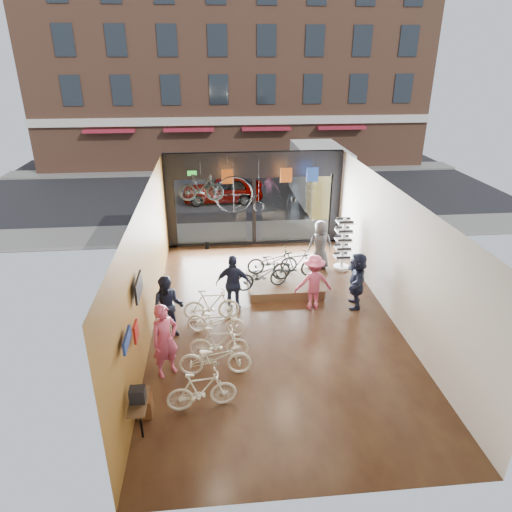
{
  "coord_description": "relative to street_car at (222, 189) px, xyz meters",
  "views": [
    {
      "loc": [
        -1.64,
        -11.54,
        7.2
      ],
      "look_at": [
        -0.37,
        1.4,
        1.45
      ],
      "focal_mm": 32.0,
      "sensor_mm": 36.0,
      "label": 1
    }
  ],
  "objects": [
    {
      "name": "display_bike_left",
      "position": [
        0.94,
        -10.56,
        0.04
      ],
      "size": [
        1.85,
        1.03,
        0.92
      ],
      "primitive_type": "imported",
      "rotation": [
        0.0,
        0.0,
        1.83
      ],
      "color": "black",
      "rests_on": "display_platform"
    },
    {
      "name": "box_truck",
      "position": [
        5.17,
        -1.0,
        0.68
      ],
      "size": [
        2.37,
        7.12,
        2.81
      ],
      "primitive_type": null,
      "color": "silver",
      "rests_on": "street_road"
    },
    {
      "name": "customer_2",
      "position": [
        0.0,
        -11.39,
        0.2
      ],
      "size": [
        1.14,
        0.65,
        1.84
      ],
      "primitive_type": "imported",
      "rotation": [
        0.0,
        0.0,
        2.94
      ],
      "color": "#161C33",
      "rests_on": "ground_plane"
    },
    {
      "name": "jersey_right",
      "position": [
        3.28,
        -6.8,
        2.33
      ],
      "size": [
        0.45,
        0.03,
        0.55
      ],
      "primitive_type": "cube",
      "color": "#1E3F99",
      "rests_on": "ceiling"
    },
    {
      "name": "sidewalk_far",
      "position": [
        1.12,
        7.0,
        -0.66
      ],
      "size": [
        30.0,
        2.0,
        0.12
      ],
      "primitive_type": "cube",
      "color": "slate",
      "rests_on": "ground"
    },
    {
      "name": "ground_plane",
      "position": [
        1.12,
        -12.0,
        -0.74
      ],
      "size": [
        7.0,
        12.0,
        0.04
      ],
      "primitive_type": "cube",
      "color": "black",
      "rests_on": "ground"
    },
    {
      "name": "floor_bike_4",
      "position": [
        -0.56,
        -12.63,
        -0.28
      ],
      "size": [
        1.78,
        1.02,
        0.89
      ],
      "primitive_type": "imported",
      "rotation": [
        0.0,
        0.0,
        1.3
      ],
      "color": "silver",
      "rests_on": "ground_plane"
    },
    {
      "name": "ceiling",
      "position": [
        1.12,
        -12.0,
        3.1
      ],
      "size": [
        7.0,
        12.0,
        0.04
      ],
      "primitive_type": "cube",
      "color": "black",
      "rests_on": "ground"
    },
    {
      "name": "jersey_left",
      "position": [
        0.06,
        -6.8,
        2.33
      ],
      "size": [
        0.45,
        0.03,
        0.55
      ],
      "primitive_type": "cube",
      "color": "#CC5919",
      "rests_on": "ceiling"
    },
    {
      "name": "jersey_mid",
      "position": [
        2.27,
        -6.8,
        2.33
      ],
      "size": [
        0.45,
        0.03,
        0.55
      ],
      "primitive_type": "cube",
      "color": "#CC5919",
      "rests_on": "ceiling"
    },
    {
      "name": "display_bike_right",
      "position": [
        1.42,
        -9.52,
        0.03
      ],
      "size": [
        1.74,
        0.64,
        0.91
      ],
      "primitive_type": "imported",
      "rotation": [
        0.0,
        0.0,
        1.59
      ],
      "color": "black",
      "rests_on": "display_platform"
    },
    {
      "name": "customer_1",
      "position": [
        -1.85,
        -12.55,
        0.18
      ],
      "size": [
        0.93,
        0.75,
        1.81
      ],
      "primitive_type": "imported",
      "rotation": [
        0.0,
        0.0,
        -0.08
      ],
      "color": "#161C33",
      "rests_on": "ground_plane"
    },
    {
      "name": "street_car",
      "position": [
        0.0,
        0.0,
        0.0
      ],
      "size": [
        4.22,
        1.7,
        1.44
      ],
      "primitive_type": "imported",
      "rotation": [
        0.0,
        0.0,
        -1.57
      ],
      "color": "gray",
      "rests_on": "street_road"
    },
    {
      "name": "wall_left",
      "position": [
        -2.4,
        -12.0,
        1.18
      ],
      "size": [
        0.04,
        12.0,
        3.8
      ],
      "primitive_type": "cube",
      "color": "brown",
      "rests_on": "ground"
    },
    {
      "name": "floor_bike_2",
      "position": [
        -0.62,
        -14.37,
        -0.25
      ],
      "size": [
        1.8,
        0.69,
        0.94
      ],
      "primitive_type": "imported",
      "rotation": [
        0.0,
        0.0,
        1.53
      ],
      "color": "silver",
      "rests_on": "ground_plane"
    },
    {
      "name": "opposite_building",
      "position": [
        1.12,
        9.5,
        6.28
      ],
      "size": [
        26.0,
        5.0,
        14.0
      ],
      "primitive_type": "cube",
      "color": "brown",
      "rests_on": "ground"
    },
    {
      "name": "floor_bike_3",
      "position": [
        -0.52,
        -13.74,
        -0.26
      ],
      "size": [
        1.55,
        0.53,
        0.92
      ],
      "primitive_type": "imported",
      "rotation": [
        0.0,
        0.0,
        1.51
      ],
      "color": "silver",
      "rests_on": "ground_plane"
    },
    {
      "name": "sunglasses_rack",
      "position": [
        4.07,
        -8.76,
        0.25
      ],
      "size": [
        0.59,
        0.49,
        1.94
      ],
      "primitive_type": null,
      "rotation": [
        0.0,
        0.0,
        -0.04
      ],
      "color": "white",
      "rests_on": "ground_plane"
    },
    {
      "name": "sidewalk_near",
      "position": [
        1.12,
        -4.8,
        -0.66
      ],
      "size": [
        30.0,
        2.4,
        0.12
      ],
      "primitive_type": "cube",
      "color": "slate",
      "rests_on": "ground"
    },
    {
      "name": "floor_bike_5",
      "position": [
        -0.69,
        -11.83,
        -0.22
      ],
      "size": [
        1.65,
        0.47,
        0.99
      ],
      "primitive_type": "imported",
      "rotation": [
        0.0,
        0.0,
        1.57
      ],
      "color": "silver",
      "rests_on": "ground_plane"
    },
    {
      "name": "wall_right",
      "position": [
        4.64,
        -12.0,
        1.18
      ],
      "size": [
        0.04,
        12.0,
        3.8
      ],
      "primitive_type": "cube",
      "color": "beige",
      "rests_on": "ground"
    },
    {
      "name": "customer_0",
      "position": [
        -1.79,
        -14.23,
        0.23
      ],
      "size": [
        0.83,
        0.77,
        1.9
      ],
      "primitive_type": "imported",
      "rotation": [
        0.0,
        0.0,
        0.6
      ],
      "color": "#CC4C72",
      "rests_on": "ground_plane"
    },
    {
      "name": "display_bike_mid",
      "position": [
        2.15,
        -9.95,
        0.07
      ],
      "size": [
        1.69,
        0.74,
        0.98
      ],
      "primitive_type": "imported",
      "rotation": [
        0.0,
        0.0,
        1.74
      ],
      "color": "black",
      "rests_on": "display_platform"
    },
    {
      "name": "customer_4",
      "position": [
        3.28,
        -8.59,
        0.19
      ],
      "size": [
        0.89,
        0.59,
        1.82
      ],
      "primitive_type": "imported",
      "rotation": [
        0.0,
        0.0,
        3.15
      ],
      "color": "#3F3F44",
      "rests_on": "ground_plane"
    },
    {
      "name": "hung_bike",
      "position": [
        -0.92,
        -7.8,
        2.21
      ],
      "size": [
        1.6,
        0.53,
        0.95
      ],
      "primitive_type": "imported",
      "rotation": [
        0.0,
        0.0,
        1.52
      ],
      "color": "black",
      "rests_on": "ceiling"
    },
    {
      "name": "penny_farthing",
      "position": [
        0.53,
        -7.51,
        1.78
      ],
      "size": [
        1.73,
        0.06,
        1.38
      ],
      "primitive_type": null,
      "color": "black",
      "rests_on": "ceiling"
    },
    {
      "name": "exit_sign",
      "position": [
        -1.28,
        -6.12,
        2.33
      ],
      "size": [
        0.35,
        0.06,
        0.18
      ],
      "primitive_type": "cube",
      "color": "#198C26",
      "rests_on": "storefront"
    },
    {
      "name": "storefront",
      "position": [
        1.12,
        -6.0,
        1.18
      ],
      "size": [
        7.0,
        0.26,
        3.8
      ],
      "primitive_type": null,
      "color": "black",
      "rests_on": "ground"
    },
    {
      "name": "street_road",
      "position": [
        1.12,
        3.0,
        -0.73
      ],
      "size": [
        30.0,
        18.0,
        0.02
      ],
      "primitive_type": "cube",
      "color": "black",
      "rests_on": "ground"
    },
    {
      "name": "wall_back",
      "position": [
        1.12,
        -18.02,
        1.18
      ],
      "size": [
        7.0,
        0.04,
        3.8
      ],
      "primitive_type": "cube",
      "color": "beige",
      "rests_on": "ground"
    },
    {
      "name": "wall_merch",
      "position": [
        -2.26,
        -15.5,
        0.58
      ],
      "size": [
        0.4,
        2.4,
        2.6
      ],
      "primitive_type": null,
      "color": "navy",
      "rests_on": "wall_left"
    },
    {
      "name": "customer_5",
      "position": [
        3.77,
        -11.46,
        0.18
      ],
      "size": [
        0.95,
        1.74,
        1.79
      ],
      "primitive_type": "imported",
      "rotation": [
        0.0,
        0.0,
        4.44
      ],
      "color": "#161C33",
      "rests_on": "ground_plane"
    },
    {
      "name": "floor_bike_1",
      "position": [
        -0.93,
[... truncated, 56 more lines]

